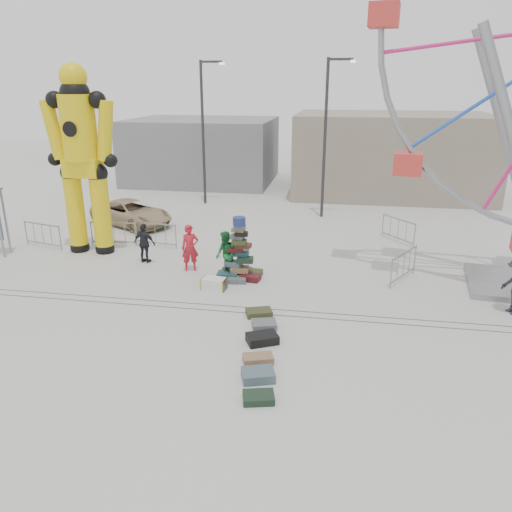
% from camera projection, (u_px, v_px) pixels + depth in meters
% --- Properties ---
extents(ground, '(90.00, 90.00, 0.00)m').
position_uv_depth(ground, '(204.00, 319.00, 15.25)').
color(ground, '#9E9E99').
rests_on(ground, ground).
extents(track_line_near, '(40.00, 0.04, 0.01)m').
position_uv_depth(track_line_near, '(209.00, 310.00, 15.81)').
color(track_line_near, '#47443F').
rests_on(track_line_near, ground).
extents(track_line_far, '(40.00, 0.04, 0.01)m').
position_uv_depth(track_line_far, '(212.00, 305.00, 16.18)').
color(track_line_far, '#47443F').
rests_on(track_line_far, ground).
extents(building_right, '(12.00, 8.00, 5.00)m').
position_uv_depth(building_right, '(391.00, 154.00, 31.94)').
color(building_right, gray).
rests_on(building_right, ground).
extents(building_left, '(10.00, 8.00, 4.40)m').
position_uv_depth(building_left, '(203.00, 150.00, 35.95)').
color(building_left, gray).
rests_on(building_left, ground).
extents(lamp_post_right, '(1.41, 0.25, 8.00)m').
position_uv_depth(lamp_post_right, '(327.00, 131.00, 25.39)').
color(lamp_post_right, '#2D2D30').
rests_on(lamp_post_right, ground).
extents(lamp_post_left, '(1.41, 0.25, 8.00)m').
position_uv_depth(lamp_post_left, '(204.00, 126.00, 28.36)').
color(lamp_post_left, '#2D2D30').
rests_on(lamp_post_left, ground).
extents(suitcase_tower, '(1.62, 1.45, 2.32)m').
position_uv_depth(suitcase_tower, '(240.00, 261.00, 18.23)').
color(suitcase_tower, '#194A4D').
rests_on(suitcase_tower, ground).
extents(crash_test_dummy, '(3.07, 1.37, 7.81)m').
position_uv_depth(crash_test_dummy, '(82.00, 154.00, 19.97)').
color(crash_test_dummy, black).
rests_on(crash_test_dummy, ground).
extents(steamer_trunk, '(0.90, 0.59, 0.40)m').
position_uv_depth(steamer_trunk, '(214.00, 284.00, 17.37)').
color(steamer_trunk, silver).
rests_on(steamer_trunk, ground).
extents(row_case_0, '(0.91, 0.75, 0.19)m').
position_uv_depth(row_case_0, '(259.00, 313.00, 15.42)').
color(row_case_0, '#3A3D1E').
rests_on(row_case_0, ground).
extents(row_case_1, '(0.83, 0.73, 0.19)m').
position_uv_depth(row_case_1, '(264.00, 325.00, 14.66)').
color(row_case_1, '#5A5C61').
rests_on(row_case_1, ground).
extents(row_case_2, '(1.01, 0.89, 0.25)m').
position_uv_depth(row_case_2, '(262.00, 338.00, 13.80)').
color(row_case_2, black).
rests_on(row_case_2, ground).
extents(row_case_3, '(0.87, 0.66, 0.21)m').
position_uv_depth(row_case_3, '(258.00, 359.00, 12.82)').
color(row_case_3, '#8D6848').
rests_on(row_case_3, ground).
extents(row_case_4, '(0.92, 0.79, 0.24)m').
position_uv_depth(row_case_4, '(258.00, 375.00, 12.09)').
color(row_case_4, '#485E66').
rests_on(row_case_4, ground).
extents(row_case_5, '(0.81, 0.65, 0.18)m').
position_uv_depth(row_case_5, '(259.00, 397.00, 11.28)').
color(row_case_5, black).
rests_on(row_case_5, ground).
extents(barricade_dummy_a, '(1.96, 0.61, 1.10)m').
position_uv_depth(barricade_dummy_a, '(43.00, 235.00, 21.67)').
color(barricade_dummy_a, gray).
rests_on(barricade_dummy_a, ground).
extents(barricade_dummy_b, '(2.00, 0.29, 1.10)m').
position_uv_depth(barricade_dummy_b, '(114.00, 234.00, 21.87)').
color(barricade_dummy_b, gray).
rests_on(barricade_dummy_b, ground).
extents(barricade_dummy_c, '(1.99, 0.40, 1.10)m').
position_uv_depth(barricade_dummy_c, '(155.00, 235.00, 21.75)').
color(barricade_dummy_c, gray).
rests_on(barricade_dummy_c, ground).
extents(barricade_wheel_front, '(1.09, 1.78, 1.10)m').
position_uv_depth(barricade_wheel_front, '(403.00, 266.00, 18.02)').
color(barricade_wheel_front, gray).
rests_on(barricade_wheel_front, ground).
extents(barricade_wheel_back, '(1.31, 1.64, 1.10)m').
position_uv_depth(barricade_wheel_back, '(398.00, 230.00, 22.42)').
color(barricade_wheel_back, gray).
rests_on(barricade_wheel_back, ground).
extents(pedestrian_red, '(0.77, 0.65, 1.80)m').
position_uv_depth(pedestrian_red, '(190.00, 248.00, 18.88)').
color(pedestrian_red, '#B11926').
rests_on(pedestrian_red, ground).
extents(pedestrian_green, '(1.04, 1.08, 1.75)m').
position_uv_depth(pedestrian_green, '(226.00, 255.00, 18.18)').
color(pedestrian_green, '#18612B').
rests_on(pedestrian_green, ground).
extents(pedestrian_black, '(1.00, 0.56, 1.61)m').
position_uv_depth(pedestrian_black, '(145.00, 243.00, 19.76)').
color(pedestrian_black, black).
rests_on(pedestrian_black, ground).
extents(parked_suv, '(4.95, 3.88, 1.25)m').
position_uv_depth(parked_suv, '(131.00, 213.00, 25.08)').
color(parked_suv, tan).
rests_on(parked_suv, ground).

